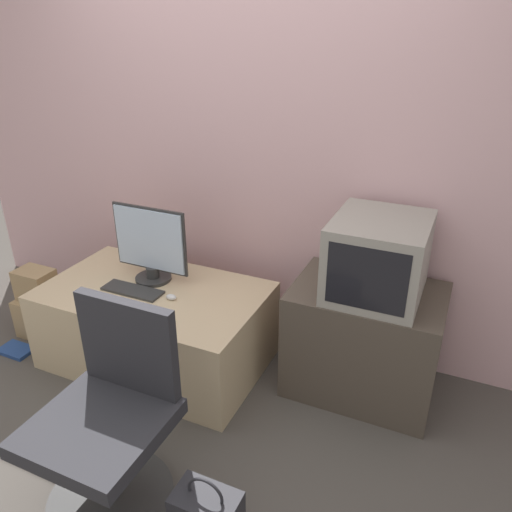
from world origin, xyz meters
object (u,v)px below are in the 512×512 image
object	(u,v)px
main_monitor	(150,245)
book	(16,350)
keyboard	(133,290)
cardboard_box_lower	(42,315)
mouse	(171,297)
office_chair	(110,424)
crt_tv	(378,257)

from	to	relation	value
main_monitor	book	bearing A→B (deg)	-152.30
keyboard	cardboard_box_lower	size ratio (longest dim) A/B	1.41
main_monitor	keyboard	size ratio (longest dim) A/B	1.32
main_monitor	mouse	distance (m)	0.35
main_monitor	office_chair	size ratio (longest dim) A/B	0.54
office_chair	cardboard_box_lower	xyz separation A→B (m)	(-1.26, 0.81, -0.26)
keyboard	crt_tv	size ratio (longest dim) A/B	0.70
crt_tv	cardboard_box_lower	xyz separation A→B (m)	(-2.10, -0.32, -0.70)
main_monitor	mouse	bearing A→B (deg)	-34.57
keyboard	cardboard_box_lower	bearing A→B (deg)	-179.89
keyboard	crt_tv	distance (m)	1.39
office_chair	book	size ratio (longest dim) A/B	4.20
office_chair	book	xyz separation A→B (m)	(-1.26, 0.56, -0.38)
keyboard	mouse	size ratio (longest dim) A/B	5.96
office_chair	cardboard_box_lower	world-z (taller)	office_chair
office_chair	main_monitor	bearing A→B (deg)	114.70
crt_tv	office_chair	bearing A→B (deg)	-126.40
crt_tv	cardboard_box_lower	bearing A→B (deg)	-171.31
keyboard	mouse	bearing A→B (deg)	3.71
book	keyboard	bearing A→B (deg)	17.74
office_chair	mouse	bearing A→B (deg)	105.23
cardboard_box_lower	book	world-z (taller)	cardboard_box_lower
keyboard	office_chair	distance (m)	0.95
keyboard	office_chair	world-z (taller)	office_chair
mouse	office_chair	bearing A→B (deg)	-74.77
office_chair	crt_tv	bearing A→B (deg)	53.60
main_monitor	cardboard_box_lower	xyz separation A→B (m)	(-0.81, -0.18, -0.59)
mouse	crt_tv	bearing A→B (deg)	15.91
mouse	cardboard_box_lower	world-z (taller)	mouse
crt_tv	book	size ratio (longest dim) A/B	2.47
office_chair	book	distance (m)	1.43
mouse	office_chair	world-z (taller)	office_chair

